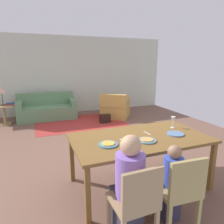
{
  "coord_description": "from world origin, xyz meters",
  "views": [
    {
      "loc": [
        -1.43,
        -3.91,
        1.78
      ],
      "look_at": [
        -0.02,
        -0.3,
        0.85
      ],
      "focal_mm": 32.86,
      "sensor_mm": 36.0,
      "label": 1
    }
  ],
  "objects_px": {
    "dining_chair_child": "(180,189)",
    "side_table": "(4,112)",
    "table_lamp": "(1,91)",
    "person_child": "(170,185)",
    "dining_chair_man": "(136,200)",
    "dining_table": "(140,141)",
    "plate_near_child": "(147,141)",
    "armchair": "(115,108)",
    "handbag": "(105,119)",
    "plate_near_man": "(108,144)",
    "book_upper": "(10,103)",
    "wine_glass": "(173,120)",
    "book_lower": "(10,105)",
    "plate_near_woman": "(175,134)",
    "person_man": "(128,188)",
    "couch": "(47,109)"
  },
  "relations": [
    {
      "from": "dining_chair_child",
      "to": "side_table",
      "type": "xyz_separation_m",
      "value": [
        -2.2,
        5.07,
        -0.11
      ]
    },
    {
      "from": "side_table",
      "to": "table_lamp",
      "type": "distance_m",
      "value": 0.63
    },
    {
      "from": "person_child",
      "to": "table_lamp",
      "type": "relative_size",
      "value": 1.71
    },
    {
      "from": "dining_chair_man",
      "to": "side_table",
      "type": "relative_size",
      "value": 1.5
    },
    {
      "from": "side_table",
      "to": "table_lamp",
      "type": "height_order",
      "value": "table_lamp"
    },
    {
      "from": "dining_chair_man",
      "to": "dining_chair_child",
      "type": "relative_size",
      "value": 1.0
    },
    {
      "from": "dining_table",
      "to": "table_lamp",
      "type": "distance_m",
      "value": 4.73
    },
    {
      "from": "dining_table",
      "to": "plate_near_child",
      "type": "distance_m",
      "value": 0.19
    },
    {
      "from": "dining_chair_man",
      "to": "armchair",
      "type": "xyz_separation_m",
      "value": [
        1.66,
        4.62,
        -0.17
      ]
    },
    {
      "from": "dining_chair_child",
      "to": "handbag",
      "type": "bearing_deg",
      "value": 81.56
    },
    {
      "from": "plate_near_man",
      "to": "book_upper",
      "type": "height_order",
      "value": "plate_near_man"
    },
    {
      "from": "plate_near_man",
      "to": "wine_glass",
      "type": "height_order",
      "value": "wine_glass"
    },
    {
      "from": "wine_glass",
      "to": "dining_table",
      "type": "bearing_deg",
      "value": -165.42
    },
    {
      "from": "side_table",
      "to": "dining_chair_man",
      "type": "bearing_deg",
      "value": -71.65
    },
    {
      "from": "wine_glass",
      "to": "person_child",
      "type": "height_order",
      "value": "wine_glass"
    },
    {
      "from": "book_lower",
      "to": "dining_chair_man",
      "type": "bearing_deg",
      "value": -73.32
    },
    {
      "from": "dining_chair_child",
      "to": "plate_near_woman",
      "type": "bearing_deg",
      "value": 56.13
    },
    {
      "from": "plate_near_woman",
      "to": "handbag",
      "type": "relative_size",
      "value": 0.78
    },
    {
      "from": "plate_near_woman",
      "to": "wine_glass",
      "type": "xyz_separation_m",
      "value": [
        0.16,
        0.28,
        0.12
      ]
    },
    {
      "from": "dining_chair_child",
      "to": "book_lower",
      "type": "bearing_deg",
      "value": 111.97
    },
    {
      "from": "plate_near_man",
      "to": "dining_chair_man",
      "type": "distance_m",
      "value": 0.82
    },
    {
      "from": "dining_table",
      "to": "plate_near_woman",
      "type": "height_order",
      "value": "plate_near_woman"
    },
    {
      "from": "wine_glass",
      "to": "book_lower",
      "type": "relative_size",
      "value": 0.85
    },
    {
      "from": "handbag",
      "to": "plate_near_woman",
      "type": "bearing_deg",
      "value": -91.44
    },
    {
      "from": "dining_table",
      "to": "plate_near_man",
      "type": "distance_m",
      "value": 0.55
    },
    {
      "from": "wine_glass",
      "to": "handbag",
      "type": "bearing_deg",
      "value": 91.45
    },
    {
      "from": "armchair",
      "to": "handbag",
      "type": "bearing_deg",
      "value": -138.73
    },
    {
      "from": "wine_glass",
      "to": "book_lower",
      "type": "xyz_separation_m",
      "value": [
        -2.72,
        3.94,
        -0.3
      ]
    },
    {
      "from": "armchair",
      "to": "book_lower",
      "type": "distance_m",
      "value": 3.2
    },
    {
      "from": "table_lamp",
      "to": "book_upper",
      "type": "relative_size",
      "value": 2.45
    },
    {
      "from": "plate_near_man",
      "to": "plate_near_woman",
      "type": "bearing_deg",
      "value": 1.08
    },
    {
      "from": "table_lamp",
      "to": "book_lower",
      "type": "bearing_deg",
      "value": -16.66
    },
    {
      "from": "plate_near_child",
      "to": "book_upper",
      "type": "distance_m",
      "value": 4.81
    },
    {
      "from": "side_table",
      "to": "dining_table",
      "type": "bearing_deg",
      "value": -62.13
    },
    {
      "from": "dining_table",
      "to": "person_man",
      "type": "bearing_deg",
      "value": -126.33
    },
    {
      "from": "plate_near_child",
      "to": "dining_chair_man",
      "type": "height_order",
      "value": "dining_chair_man"
    },
    {
      "from": "person_child",
      "to": "dining_chair_man",
      "type": "bearing_deg",
      "value": -162.16
    },
    {
      "from": "plate_near_woman",
      "to": "dining_chair_man",
      "type": "distance_m",
      "value": 1.35
    },
    {
      "from": "side_table",
      "to": "plate_near_child",
      "type": "bearing_deg",
      "value": -63.11
    },
    {
      "from": "dining_table",
      "to": "armchair",
      "type": "relative_size",
      "value": 1.61
    },
    {
      "from": "couch",
      "to": "wine_glass",
      "type": "bearing_deg",
      "value": -68.45
    },
    {
      "from": "wine_glass",
      "to": "armchair",
      "type": "distance_m",
      "value": 3.62
    },
    {
      "from": "plate_near_man",
      "to": "wine_glass",
      "type": "xyz_separation_m",
      "value": [
        1.22,
        0.3,
        0.12
      ]
    },
    {
      "from": "side_table",
      "to": "dining_chair_child",
      "type": "bearing_deg",
      "value": -66.51
    },
    {
      "from": "dining_chair_man",
      "to": "table_lamp",
      "type": "relative_size",
      "value": 1.61
    },
    {
      "from": "person_child",
      "to": "handbag",
      "type": "relative_size",
      "value": 2.89
    },
    {
      "from": "dining_table",
      "to": "person_man",
      "type": "height_order",
      "value": "person_man"
    },
    {
      "from": "plate_near_child",
      "to": "book_upper",
      "type": "height_order",
      "value": "plate_near_child"
    },
    {
      "from": "person_man",
      "to": "plate_near_woman",
      "type": "bearing_deg",
      "value": 30.36
    },
    {
      "from": "person_man",
      "to": "side_table",
      "type": "xyz_separation_m",
      "value": [
        -1.68,
        4.89,
        -0.14
      ]
    }
  ]
}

